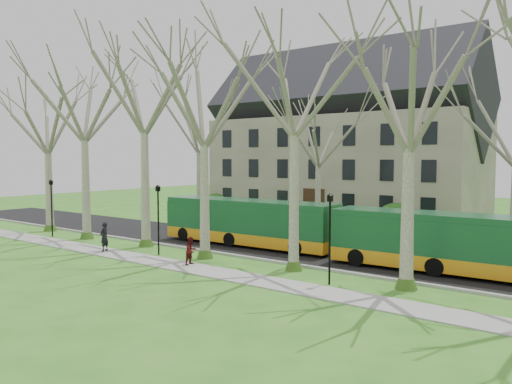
# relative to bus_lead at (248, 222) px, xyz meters

# --- Properties ---
(ground) EXTENTS (120.00, 120.00, 0.00)m
(ground) POSITION_rel_bus_lead_xyz_m (3.51, -4.91, -1.67)
(ground) COLOR #337020
(ground) RESTS_ON ground
(sidewalk) EXTENTS (70.00, 2.00, 0.06)m
(sidewalk) POSITION_rel_bus_lead_xyz_m (3.51, -7.41, -1.64)
(sidewalk) COLOR gray
(sidewalk) RESTS_ON ground
(road) EXTENTS (80.00, 8.00, 0.06)m
(road) POSITION_rel_bus_lead_xyz_m (3.51, 0.59, -1.64)
(road) COLOR black
(road) RESTS_ON ground
(curb) EXTENTS (80.00, 0.25, 0.14)m
(curb) POSITION_rel_bus_lead_xyz_m (3.51, -3.41, -1.60)
(curb) COLOR #A5A39E
(curb) RESTS_ON ground
(building) EXTENTS (26.50, 12.20, 16.00)m
(building) POSITION_rel_bus_lead_xyz_m (-2.49, 19.09, 6.40)
(building) COLOR gray
(building) RESTS_ON ground
(tree_row_verge) EXTENTS (49.00, 7.00, 14.00)m
(tree_row_verge) POSITION_rel_bus_lead_xyz_m (3.51, -4.61, 5.33)
(tree_row_verge) COLOR gray
(tree_row_verge) RESTS_ON ground
(tree_row_far) EXTENTS (33.00, 7.00, 12.00)m
(tree_row_far) POSITION_rel_bus_lead_xyz_m (2.17, 6.09, 4.33)
(tree_row_far) COLOR gray
(tree_row_far) RESTS_ON ground
(lamp_row) EXTENTS (36.22, 0.22, 4.30)m
(lamp_row) POSITION_rel_bus_lead_xyz_m (3.51, -5.91, 0.90)
(lamp_row) COLOR black
(lamp_row) RESTS_ON ground
(hedges) EXTENTS (30.60, 8.60, 2.00)m
(hedges) POSITION_rel_bus_lead_xyz_m (-1.16, 9.09, -0.67)
(hedges) COLOR #225E1A
(hedges) RESTS_ON ground
(bus_lead) EXTENTS (12.96, 3.07, 3.22)m
(bus_lead) POSITION_rel_bus_lead_xyz_m (0.00, 0.00, 0.00)
(bus_lead) COLOR #17512B
(bus_lead) RESTS_ON road
(bus_follow) EXTENTS (12.95, 3.21, 3.21)m
(bus_follow) POSITION_rel_bus_lead_xyz_m (13.68, -0.20, -0.01)
(bus_follow) COLOR #17512B
(bus_follow) RESTS_ON road
(pedestrian_a) EXTENTS (0.63, 0.78, 1.87)m
(pedestrian_a) POSITION_rel_bus_lead_xyz_m (-6.08, -7.30, -0.67)
(pedestrian_a) COLOR black
(pedestrian_a) RESTS_ON sidewalk
(pedestrian_b) EXTENTS (0.63, 0.79, 1.56)m
(pedestrian_b) POSITION_rel_bus_lead_xyz_m (1.23, -6.85, -0.83)
(pedestrian_b) COLOR #501212
(pedestrian_b) RESTS_ON sidewalk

